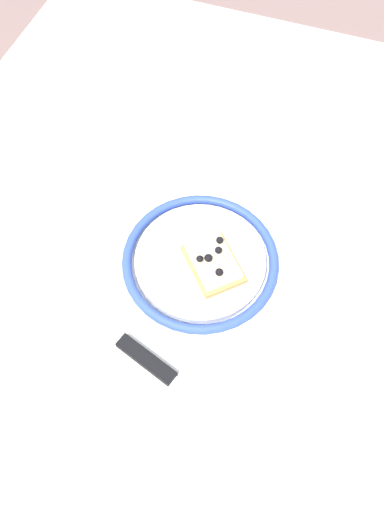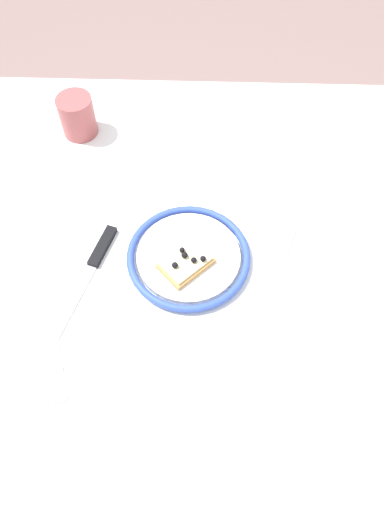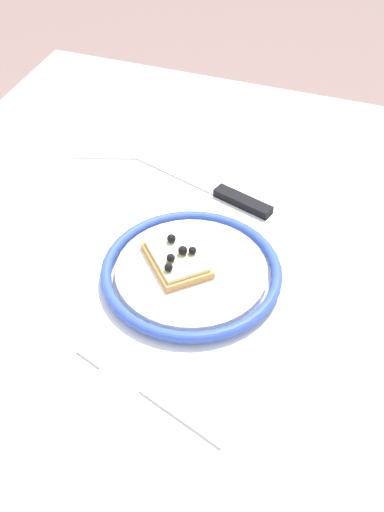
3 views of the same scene
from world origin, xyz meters
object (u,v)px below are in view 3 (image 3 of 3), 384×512
Objects in this scene: dining_table at (196,343)px; napkin at (120,132)px; plate at (191,272)px; fork at (147,391)px; knife at (226,194)px; pizza_slice_near at (177,258)px.

dining_table is 0.40m from napkin.
plate is at bearing -141.10° from napkin.
plate reaches higher than fork.
knife reaches higher than napkin.
pizza_slice_near is at bearing 175.75° from knife.
fork is (-0.18, -0.03, -0.02)m from pizza_slice_near.
dining_table is 0.23m from knife.
pizza_slice_near is 0.34m from napkin.
pizza_slice_near is 0.46× the size of knife.
knife is (0.21, 0.03, 0.08)m from dining_table.
pizza_slice_near is 0.56× the size of fork.
napkin is (0.27, 0.20, -0.02)m from pizza_slice_near.
napkin reaches higher than dining_table.
pizza_slice_near is (0.04, 0.04, 0.10)m from dining_table.
plate is 2.10× the size of pizza_slice_near.
fork is at bearing -152.63° from napkin.
fork is 0.51m from napkin.
dining_table is at bearing -137.49° from pizza_slice_near.
plate is 0.18m from fork.
pizza_slice_near reaches higher than dining_table.
dining_table is 0.12m from pizza_slice_near.
pizza_slice_near is 0.17m from knife.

